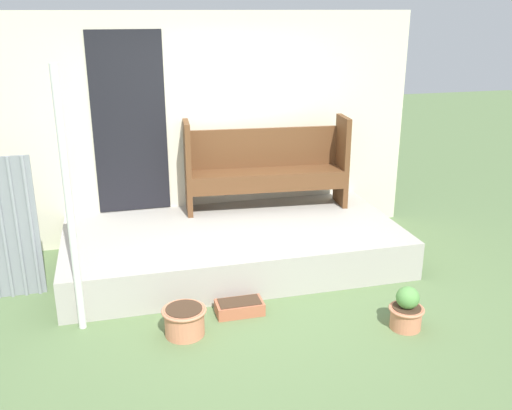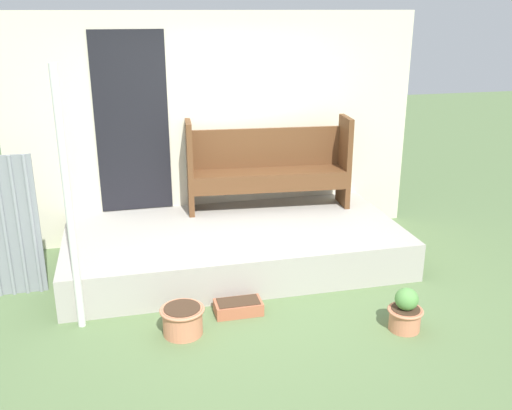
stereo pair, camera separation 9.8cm
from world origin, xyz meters
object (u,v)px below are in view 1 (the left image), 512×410
(support_post, at_px, (69,206))
(bench, at_px, (266,163))
(flower_pot_left, at_px, (184,320))
(planter_box_rect, at_px, (240,307))
(flower_pot_middle, at_px, (406,310))

(support_post, distance_m, bench, 2.60)
(flower_pot_left, relative_size, planter_box_rect, 0.89)
(bench, height_order, flower_pot_middle, bench)
(support_post, xyz_separation_m, flower_pot_left, (0.84, -0.33, -0.98))
(support_post, height_order, flower_pot_left, support_post)
(flower_pot_left, height_order, planter_box_rect, flower_pot_left)
(support_post, distance_m, flower_pot_left, 1.34)
(planter_box_rect, bearing_deg, bench, 66.97)
(bench, distance_m, flower_pot_left, 2.39)
(flower_pot_left, bearing_deg, bench, 56.80)
(support_post, distance_m, flower_pot_middle, 2.95)
(bench, relative_size, flower_pot_left, 4.96)
(support_post, bearing_deg, flower_pot_left, -21.55)
(flower_pot_middle, height_order, planter_box_rect, flower_pot_middle)
(bench, bearing_deg, planter_box_rect, -108.37)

